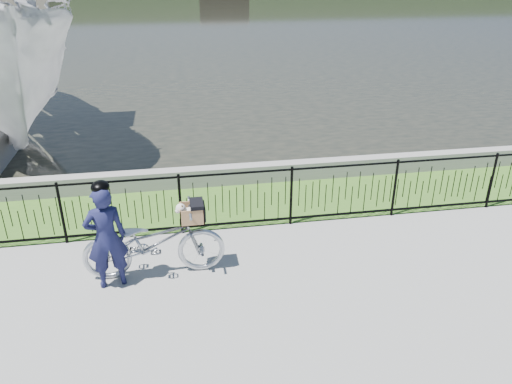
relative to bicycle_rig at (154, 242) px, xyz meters
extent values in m
plane|color=gray|center=(1.43, -0.40, -0.58)|extent=(120.00, 120.00, 0.00)
cube|color=#3C661F|center=(1.43, 2.20, -0.57)|extent=(60.00, 2.00, 0.01)
plane|color=black|center=(1.43, 32.60, -0.58)|extent=(120.00, 120.00, 0.00)
cube|color=gray|center=(1.43, 3.20, -0.38)|extent=(60.00, 0.30, 0.40)
imported|color=#AFB3BB|center=(-0.01, 0.00, -0.01)|extent=(2.17, 0.75, 1.14)
cube|color=black|center=(0.59, 0.00, 0.30)|extent=(0.38, 0.18, 0.02)
cube|color=#A1744A|center=(0.59, 0.00, 0.31)|extent=(0.36, 0.33, 0.01)
cube|color=#A1744A|center=(0.59, 0.16, 0.43)|extent=(0.36, 0.01, 0.26)
cube|color=#A1744A|center=(0.59, -0.16, 0.43)|extent=(0.36, 0.02, 0.26)
cube|color=#A1744A|center=(0.77, 0.00, 0.43)|extent=(0.01, 0.33, 0.26)
cube|color=#A1744A|center=(0.42, 0.00, 0.43)|extent=(0.02, 0.33, 0.26)
cube|color=black|center=(0.67, 0.00, 0.59)|extent=(0.20, 0.35, 0.06)
cube|color=black|center=(0.78, 0.00, 0.46)|extent=(0.02, 0.35, 0.21)
ellipsoid|color=silver|center=(0.57, 0.00, 0.43)|extent=(0.31, 0.22, 0.20)
sphere|color=silver|center=(0.43, -0.02, 0.54)|extent=(0.15, 0.15, 0.15)
sphere|color=silver|center=(0.38, -0.04, 0.51)|extent=(0.07, 0.07, 0.07)
sphere|color=black|center=(0.36, -0.05, 0.51)|extent=(0.02, 0.02, 0.02)
cone|color=olive|center=(0.43, 0.04, 0.60)|extent=(0.06, 0.08, 0.08)
cone|color=olive|center=(0.45, -0.06, 0.60)|extent=(0.06, 0.08, 0.08)
imported|color=#16183E|center=(-0.67, -0.18, 0.24)|extent=(0.67, 0.51, 1.64)
ellipsoid|color=black|center=(-0.67, -0.18, 1.04)|extent=(0.26, 0.29, 0.18)
camera|label=1|loc=(0.43, -6.72, 3.98)|focal=35.00mm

